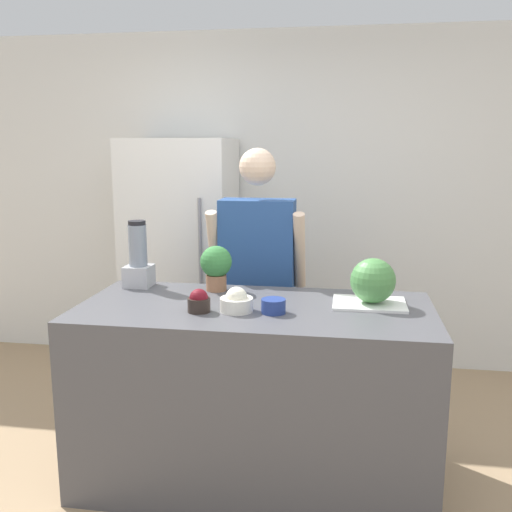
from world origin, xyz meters
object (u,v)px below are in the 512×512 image
Objects in this scene: watermelon at (373,281)px; potted_plant at (216,265)px; blender at (138,260)px; person at (257,284)px; bowl_small_blue at (273,306)px; bowl_cream at (237,302)px; bowl_cherries at (199,302)px; refrigerator at (181,258)px.

potted_plant reaches higher than watermelon.
blender reaches higher than potted_plant.
person reaches higher than potted_plant.
bowl_small_blue is 0.31× the size of blender.
bowl_cream is (0.02, -0.80, 0.11)m from person.
person is 0.86m from bowl_cherries.
bowl_cherries is 0.66m from blender.
bowl_cherries reaches higher than bowl_small_blue.
bowl_cream is 0.44m from potted_plant.
bowl_cherries is at bearing -43.38° from blender.
person is at bearing 139.36° from watermelon.
person is 10.62× the size of bowl_cream.
watermelon is at bearing 16.64° from bowl_cherries.
bowl_small_blue is 0.54m from potted_plant.
bowl_cream is 0.77m from blender.
blender is at bearing -148.19° from person.
potted_plant reaches higher than bowl_cherries.
watermelon is at bearing 17.87° from bowl_cream.
refrigerator reaches higher than bowl_small_blue.
bowl_cream is 0.43× the size of blender.
person reaches higher than bowl_cream.
bowl_small_blue is at bearing -58.82° from refrigerator.
person is 4.53× the size of blender.
blender is (-0.63, -0.39, 0.21)m from person.
person is 0.80m from bowl_cream.
bowl_small_blue is at bearing -155.92° from watermelon.
refrigerator is 0.98m from person.
bowl_cream is at bearing -88.47° from person.
potted_plant reaches higher than bowl_cream.
person is at bearing -44.65° from refrigerator.
refrigerator is at bearing 109.45° from bowl_cherries.
watermelon is at bearing -42.73° from refrigerator.
potted_plant is (0.53, -1.10, 0.19)m from refrigerator.
bowl_cherries is at bearing -174.13° from bowl_small_blue.
potted_plant is at bearing 133.99° from bowl_small_blue.
person reaches higher than blender.
bowl_cherries is 0.36m from bowl_small_blue.
potted_plant is (-0.17, -0.41, 0.20)m from person.
blender is at bearing 177.05° from potted_plant.
refrigerator is at bearing 135.35° from person.
bowl_cream reaches higher than bowl_cherries.
bowl_cherries is (-0.16, -0.83, 0.11)m from person.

